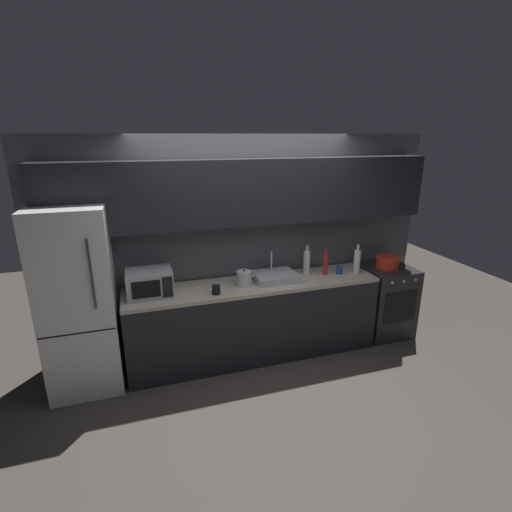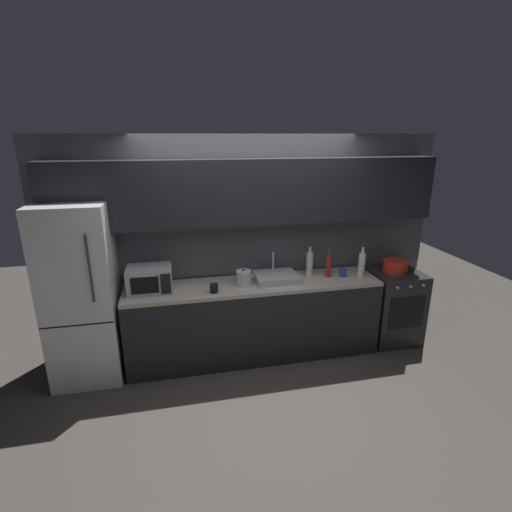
% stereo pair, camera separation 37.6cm
% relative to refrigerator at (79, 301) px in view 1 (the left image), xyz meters
% --- Properties ---
extents(ground_plane, '(10.00, 10.00, 0.00)m').
position_rel_refrigerator_xyz_m(ground_plane, '(1.80, -0.90, -0.94)').
color(ground_plane, '#3D3833').
extents(back_wall, '(4.59, 0.44, 2.50)m').
position_rel_refrigerator_xyz_m(back_wall, '(1.80, 0.30, 0.61)').
color(back_wall, slate).
rests_on(back_wall, ground).
extents(counter_run, '(2.85, 0.60, 0.90)m').
position_rel_refrigerator_xyz_m(counter_run, '(1.80, 0.00, -0.49)').
color(counter_run, black).
rests_on(counter_run, ground).
extents(refrigerator, '(0.68, 0.69, 1.88)m').
position_rel_refrigerator_xyz_m(refrigerator, '(0.00, 0.00, 0.00)').
color(refrigerator, white).
rests_on(refrigerator, ground).
extents(oven_range, '(0.60, 0.62, 0.90)m').
position_rel_refrigerator_xyz_m(oven_range, '(3.57, -0.00, -0.49)').
color(oven_range, '#232326').
rests_on(oven_range, ground).
extents(microwave, '(0.46, 0.35, 0.27)m').
position_rel_refrigerator_xyz_m(microwave, '(0.68, 0.02, 0.10)').
color(microwave, '#A8AAAF').
rests_on(microwave, counter_run).
extents(sink_basin, '(0.48, 0.38, 0.30)m').
position_rel_refrigerator_xyz_m(sink_basin, '(2.06, 0.03, 0.00)').
color(sink_basin, '#ADAFB5').
rests_on(sink_basin, counter_run).
extents(kettle, '(0.20, 0.17, 0.19)m').
position_rel_refrigerator_xyz_m(kettle, '(1.68, -0.03, 0.05)').
color(kettle, '#B7BABF').
rests_on(kettle, counter_run).
extents(wine_bottle_clear, '(0.08, 0.08, 0.35)m').
position_rel_refrigerator_xyz_m(wine_bottle_clear, '(2.49, 0.11, 0.11)').
color(wine_bottle_clear, silver).
rests_on(wine_bottle_clear, counter_run).
extents(wine_bottle_red, '(0.06, 0.06, 0.32)m').
position_rel_refrigerator_xyz_m(wine_bottle_red, '(2.69, 0.02, 0.09)').
color(wine_bottle_red, '#A82323').
rests_on(wine_bottle_red, counter_run).
extents(wine_bottle_white, '(0.08, 0.08, 0.35)m').
position_rel_refrigerator_xyz_m(wine_bottle_white, '(3.08, -0.04, 0.11)').
color(wine_bottle_white, silver).
rests_on(wine_bottle_white, counter_run).
extents(mug_blue, '(0.08, 0.08, 0.09)m').
position_rel_refrigerator_xyz_m(mug_blue, '(2.87, -0.00, 0.01)').
color(mug_blue, '#234299').
rests_on(mug_blue, counter_run).
extents(mug_dark, '(0.09, 0.09, 0.10)m').
position_rel_refrigerator_xyz_m(mug_dark, '(1.34, -0.16, 0.01)').
color(mug_dark, black).
rests_on(mug_dark, counter_run).
extents(cooking_pot, '(0.29, 0.29, 0.15)m').
position_rel_refrigerator_xyz_m(cooking_pot, '(3.55, 0.00, 0.04)').
color(cooking_pot, red).
rests_on(cooking_pot, oven_range).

